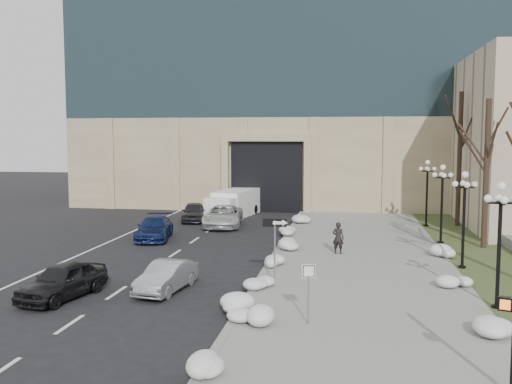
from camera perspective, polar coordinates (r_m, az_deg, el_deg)
ground at (r=17.14m, az=-0.94°, el=-16.33°), size 160.00×160.00×0.00m
sidewalk at (r=30.33m, az=10.37°, el=-6.58°), size 9.00×40.00×0.12m
curb at (r=30.56m, az=1.85°, el=-6.38°), size 0.30×40.00×0.14m
grass_strip at (r=31.17m, az=22.48°, el=-6.60°), size 4.00×40.00×0.10m
office_tower at (r=60.66m, az=4.66°, el=17.05°), size 40.00×24.70×36.00m
car_a at (r=24.07m, az=-18.77°, el=-8.38°), size 2.52×4.44×1.42m
car_b at (r=24.09m, az=-8.95°, el=-8.37°), size 1.83×3.91×1.24m
car_c at (r=36.22m, az=-10.12°, el=-3.56°), size 2.81×5.11×1.40m
car_d at (r=40.59m, az=-3.32°, el=-2.43°), size 3.11×5.70×1.51m
car_e at (r=43.40m, az=-6.25°, el=-1.99°), size 2.54×4.46×1.43m
pedestrian at (r=30.97m, az=8.22°, el=-4.56°), size 0.71×0.56×1.72m
box_truck at (r=45.70m, az=-2.28°, el=-1.21°), size 3.39×6.83×2.07m
one_way_sign at (r=24.38m, az=2.31°, el=-3.87°), size 1.09×0.30×2.90m
keep_sign at (r=19.32m, az=5.27°, el=-8.87°), size 0.45×0.17×2.15m
snow_clump_a at (r=15.82m, az=-4.25°, el=-17.10°), size 1.10×1.60×0.36m
snow_clump_b at (r=19.82m, az=-0.55°, el=-12.34°), size 1.10×1.60×0.36m
snow_clump_c at (r=23.97m, az=0.76°, el=-9.16°), size 1.10×1.60×0.36m
snow_clump_d at (r=27.91m, az=1.50°, el=-7.05°), size 1.10×1.60×0.36m
snow_clump_e at (r=32.23m, az=3.41°, el=-5.34°), size 1.10×1.60×0.36m
snow_clump_f at (r=36.66m, az=3.42°, el=-4.01°), size 1.10×1.60×0.36m
snow_clump_g at (r=41.68m, az=4.48°, el=-2.86°), size 1.10×1.60×0.36m
snow_clump_h at (r=20.37m, az=22.97°, el=-12.29°), size 1.10×1.60×0.36m
snow_clump_i at (r=25.56m, az=19.28°, el=-8.54°), size 1.10×1.60×0.36m
snow_clump_j at (r=31.28m, az=18.23°, el=-5.95°), size 1.10×1.60×0.36m
snow_clump_k at (r=20.98m, az=-1.55°, el=-11.32°), size 1.10×1.60×0.36m
lamppost_a at (r=22.59m, az=23.20°, el=-3.34°), size 1.18×1.18×4.76m
lamppost_b at (r=28.88m, az=20.10°, el=-1.38°), size 1.18×1.18×4.76m
lamppost_c at (r=35.25m, az=18.11°, el=-0.12°), size 1.18×1.18×4.76m
lamppost_d at (r=41.65m, az=16.74°, el=0.76°), size 1.18×1.18×4.76m
tree_mid at (r=34.54m, az=22.11°, el=3.68°), size 3.20×3.20×8.50m
tree_far at (r=42.36m, az=19.73°, el=4.91°), size 3.20×3.20×9.50m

